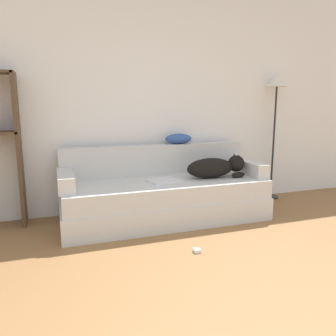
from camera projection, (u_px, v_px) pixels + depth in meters
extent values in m
cube|color=white|center=(149.00, 95.00, 3.83)|extent=(7.98, 0.06, 2.70)
cube|color=silver|center=(165.00, 208.00, 3.57)|extent=(2.19, 0.83, 0.24)
cube|color=silver|center=(165.00, 189.00, 3.52)|extent=(2.15, 0.79, 0.20)
cube|color=silver|center=(156.00, 160.00, 3.80)|extent=(2.15, 0.15, 0.34)
cube|color=silver|center=(66.00, 180.00, 3.16)|extent=(0.15, 0.64, 0.15)
cube|color=silver|center=(248.00, 168.00, 3.82)|extent=(0.15, 0.64, 0.15)
ellipsoid|color=black|center=(210.00, 168.00, 3.60)|extent=(0.55, 0.22, 0.22)
sphere|color=black|center=(236.00, 163.00, 3.70)|extent=(0.19, 0.19, 0.19)
cone|color=black|center=(239.00, 158.00, 3.64)|extent=(0.07, 0.07, 0.08)
cone|color=black|center=(234.00, 157.00, 3.73)|extent=(0.07, 0.07, 0.08)
ellipsoid|color=black|center=(238.00, 175.00, 3.62)|extent=(0.16, 0.06, 0.07)
cube|color=silver|center=(164.00, 180.00, 3.46)|extent=(0.38, 0.32, 0.02)
ellipsoid|color=#335199|center=(179.00, 139.00, 3.86)|extent=(0.32, 0.18, 0.12)
cube|color=#4C3823|center=(19.00, 151.00, 3.31)|extent=(0.04, 0.26, 1.55)
cylinder|color=#232326|center=(270.00, 197.00, 4.44)|extent=(0.20, 0.20, 0.02)
cylinder|color=#232326|center=(273.00, 143.00, 4.30)|extent=(0.02, 0.02, 1.44)
cone|color=silver|center=(277.00, 79.00, 4.15)|extent=(0.27, 0.27, 0.19)
cube|color=white|center=(197.00, 251.00, 2.77)|extent=(0.06, 0.06, 0.03)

